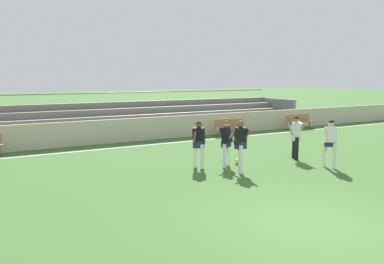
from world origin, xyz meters
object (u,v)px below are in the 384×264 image
Objects in this scene: bleacher_stand at (132,117)px; bench_centre_sideline at (230,125)px; player_white_pressing_high at (296,134)px; soccer_ball at (238,161)px; player_dark_wide_right at (241,142)px; bench_far_left at (299,120)px; player_dark_wide_left at (226,140)px; player_dark_on_ball at (199,140)px; player_white_deep_cover at (330,139)px.

bleacher_stand is 5.41m from bench_centre_sideline.
soccer_ball is at bearing 172.18° from player_white_pressing_high.
player_white_pressing_high is (3.07, 0.64, -0.05)m from player_dark_wide_right.
bench_far_left is 11.15m from player_dark_wide_left.
soccer_ball is at bearing -122.29° from bench_centre_sideline.
soccer_ball is at bearing -7.20° from player_dark_on_ball.
player_white_pressing_high is at bearing -135.53° from bench_far_left.
player_dark_wide_left reaches higher than soccer_ball.
player_dark_wide_left is (-9.40, -5.98, 0.42)m from bench_far_left.
bleacher_stand is 8.90m from player_dark_on_ball.
player_dark_wide_right reaches higher than bench_centre_sideline.
player_white_pressing_high reaches higher than player_dark_wide_left.
bench_far_left is at bearing 33.83° from soccer_ball.
bench_centre_sideline reaches higher than soccer_ball.
bleacher_stand is 12.63× the size of player_white_deep_cover.
player_dark_wide_right reaches higher than soccer_ball.
player_white_pressing_high is 1.01× the size of player_dark_on_ball.
player_white_deep_cover is (-1.28, -7.90, 0.45)m from bench_centre_sideline.
player_white_deep_cover is at bearing -99.17° from bench_centre_sideline.
player_dark_wide_right is 1.02× the size of player_white_deep_cover.
bench_far_left is at bearing 44.47° from player_white_pressing_high.
bleacher_stand reaches higher than soccer_ball.
player_dark_wide_right reaches higher than player_dark_wide_left.
bench_far_left is 1.11× the size of player_dark_wide_left.
player_white_pressing_high is at bearing -7.58° from player_dark_on_ball.
player_dark_wide_left is at bearing -147.51° from bench_far_left.
player_white_deep_cover is 3.29m from soccer_ball.
bench_centre_sideline is at bearing 78.43° from player_white_pressing_high.
bench_centre_sideline is 7.79m from player_dark_on_ball.
player_dark_wide_right is 1.04× the size of player_white_pressing_high.
player_white_pressing_high is 2.63m from soccer_ball.
player_dark_wide_left is 0.99m from player_dark_on_ball.
bleacher_stand is at bearing 144.56° from bench_centre_sideline.
player_dark_on_ball is at bearing 164.78° from player_dark_wide_left.
player_dark_on_ball is (-10.36, -5.72, 0.43)m from bench_far_left.
player_dark_wide_left is at bearing -173.19° from soccer_ball.
player_white_deep_cover reaches higher than soccer_ball.
player_white_pressing_high is 7.52× the size of soccer_ball.
soccer_ball is at bearing 141.11° from player_white_deep_cover.
bench_centre_sideline is at bearing 54.25° from player_dark_wide_left.
player_dark_wide_right is at bearing -52.06° from player_dark_on_ball.
player_white_deep_cover reaches higher than player_dark_wide_left.
player_white_deep_cover is (-6.37, -7.90, 0.45)m from bench_far_left.
bleacher_stand reaches higher than player_white_pressing_high.
player_dark_wide_left is at bearing -125.75° from bench_centre_sideline.
player_dark_on_ball is (-3.99, 2.18, -0.03)m from player_white_deep_cover.
player_dark_on_ball reaches higher than player_dark_wide_left.
player_dark_wide_left is 0.91m from player_dark_wide_right.
bench_centre_sideline is at bearing -35.44° from bleacher_stand.
bench_centre_sideline is 6.40m from player_white_pressing_high.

